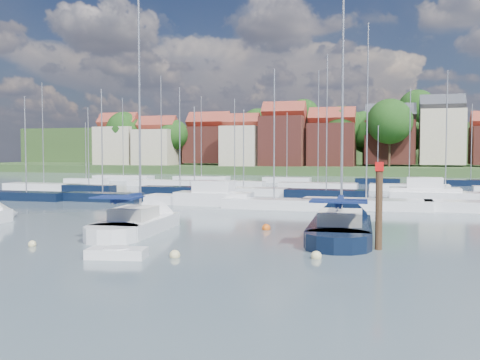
% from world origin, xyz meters
% --- Properties ---
extents(ground, '(260.00, 260.00, 0.00)m').
position_xyz_m(ground, '(0.00, 40.00, 0.00)').
color(ground, '#4B5F66').
rests_on(ground, ground).
extents(sailboat_centre, '(3.98, 11.61, 15.49)m').
position_xyz_m(sailboat_centre, '(-4.52, 4.64, 0.35)').
color(sailboat_centre, white).
rests_on(sailboat_centre, ground).
extents(sailboat_navy, '(4.17, 12.99, 17.67)m').
position_xyz_m(sailboat_navy, '(7.59, 6.50, 0.35)').
color(sailboat_navy, black).
rests_on(sailboat_navy, ground).
extents(tender, '(2.87, 1.73, 0.58)m').
position_xyz_m(tender, '(-1.53, -4.29, 0.22)').
color(tender, white).
rests_on(tender, ground).
extents(timber_piling, '(0.40, 0.40, 6.61)m').
position_xyz_m(timber_piling, '(9.91, 1.28, 1.27)').
color(timber_piling, '#4C331E').
rests_on(timber_piling, ground).
extents(buoy_b, '(0.41, 0.41, 0.41)m').
position_xyz_m(buoy_b, '(-7.24, -2.83, 0.00)').
color(buoy_b, beige).
rests_on(buoy_b, ground).
extents(buoy_c, '(0.49, 0.49, 0.49)m').
position_xyz_m(buoy_c, '(-4.69, -1.07, 0.00)').
color(buoy_c, '#D85914').
rests_on(buoy_c, ground).
extents(buoy_d, '(0.49, 0.49, 0.49)m').
position_xyz_m(buoy_d, '(0.97, -3.42, 0.00)').
color(buoy_d, beige).
rests_on(buoy_d, ground).
extents(buoy_e, '(0.54, 0.54, 0.54)m').
position_xyz_m(buoy_e, '(2.94, 6.32, 0.00)').
color(buoy_e, '#D85914').
rests_on(buoy_e, ground).
extents(buoy_f, '(0.50, 0.50, 0.50)m').
position_xyz_m(buoy_f, '(7.27, -1.82, 0.00)').
color(buoy_f, beige).
rests_on(buoy_f, ground).
extents(marina_field, '(79.62, 41.41, 15.93)m').
position_xyz_m(marina_field, '(1.91, 35.15, 0.43)').
color(marina_field, white).
rests_on(marina_field, ground).
extents(far_shore_town, '(212.46, 90.00, 22.27)m').
position_xyz_m(far_shore_town, '(2.23, 132.67, 4.61)').
color(far_shore_town, '#385329').
rests_on(far_shore_town, ground).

